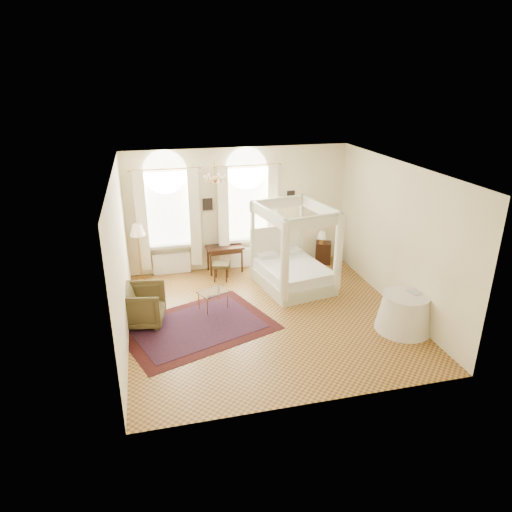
{
  "coord_description": "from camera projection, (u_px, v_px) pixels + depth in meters",
  "views": [
    {
      "loc": [
        -2.38,
        -8.67,
        5.01
      ],
      "look_at": [
        -0.16,
        0.4,
        1.31
      ],
      "focal_mm": 32.0,
      "sensor_mm": 36.0,
      "label": 1
    }
  ],
  "objects": [
    {
      "name": "writing_desk",
      "position": [
        225.0,
        250.0,
        12.31
      ],
      "size": [
        1.0,
        0.57,
        0.73
      ],
      "color": "#33190E",
      "rests_on": "ground"
    },
    {
      "name": "stool",
      "position": [
        221.0,
        266.0,
        11.87
      ],
      "size": [
        0.51,
        0.51,
        0.47
      ],
      "color": "#4A4020",
      "rests_on": "ground"
    },
    {
      "name": "nightstand",
      "position": [
        323.0,
        253.0,
        13.01
      ],
      "size": [
        0.54,
        0.52,
        0.61
      ],
      "primitive_type": "cube",
      "rotation": [
        0.0,
        0.0,
        -0.38
      ],
      "color": "#33190E",
      "rests_on": "ground"
    },
    {
      "name": "chandelier",
      "position": [
        215.0,
        178.0,
        10.02
      ],
      "size": [
        0.51,
        0.45,
        0.5
      ],
      "color": "#B5843C",
      "rests_on": "room_walls"
    },
    {
      "name": "window_left",
      "position": [
        169.0,
        221.0,
        11.83
      ],
      "size": [
        1.62,
        0.27,
        3.29
      ],
      "color": "white",
      "rests_on": "room_walls"
    },
    {
      "name": "side_table",
      "position": [
        404.0,
        313.0,
        9.54
      ],
      "size": [
        1.17,
        1.17,
        0.8
      ],
      "color": "white",
      "rests_on": "ground"
    },
    {
      "name": "canopy_bed",
      "position": [
        293.0,
        269.0,
        11.46
      ],
      "size": [
        1.91,
        2.2,
        2.11
      ],
      "color": "beige",
      "rests_on": "ground"
    },
    {
      "name": "nightstand_lamp",
      "position": [
        322.0,
        236.0,
        12.72
      ],
      "size": [
        0.25,
        0.25,
        0.36
      ],
      "color": "#B5843C",
      "rests_on": "nightstand"
    },
    {
      "name": "laptop",
      "position": [
        217.0,
        247.0,
        12.22
      ],
      "size": [
        0.36,
        0.28,
        0.03
      ],
      "primitive_type": "imported",
      "rotation": [
        0.0,
        0.0,
        2.9
      ],
      "color": "black",
      "rests_on": "writing_desk"
    },
    {
      "name": "wall_pictures",
      "position": [
        242.0,
        201.0,
        12.21
      ],
      "size": [
        2.54,
        0.03,
        0.39
      ],
      "color": "black",
      "rests_on": "room_walls"
    },
    {
      "name": "oriental_rug",
      "position": [
        197.0,
        327.0,
        9.76
      ],
      "size": [
        3.64,
        3.13,
        0.01
      ],
      "color": "#421110",
      "rests_on": "ground"
    },
    {
      "name": "ground",
      "position": [
        267.0,
        316.0,
        10.21
      ],
      "size": [
        6.0,
        6.0,
        0.0
      ],
      "primitive_type": "plane",
      "color": "#AE7632",
      "rests_on": "ground"
    },
    {
      "name": "coffee_table",
      "position": [
        213.0,
        293.0,
        10.39
      ],
      "size": [
        0.76,
        0.66,
        0.43
      ],
      "color": "silver",
      "rests_on": "ground"
    },
    {
      "name": "room_walls",
      "position": [
        268.0,
        232.0,
        9.47
      ],
      "size": [
        6.0,
        6.0,
        6.0
      ],
      "color": "#FFF6C2",
      "rests_on": "ground"
    },
    {
      "name": "floor_lamp",
      "position": [
        138.0,
        233.0,
        11.56
      ],
      "size": [
        0.39,
        0.39,
        1.52
      ],
      "color": "#B5843C",
      "rests_on": "ground"
    },
    {
      "name": "window_right",
      "position": [
        247.0,
        216.0,
        12.29
      ],
      "size": [
        1.62,
        0.27,
        3.29
      ],
      "color": "white",
      "rests_on": "room_walls"
    },
    {
      "name": "book",
      "position": [
        411.0,
        293.0,
        9.45
      ],
      "size": [
        0.25,
        0.31,
        0.03
      ],
      "primitive_type": "imported",
      "rotation": [
        0.0,
        0.0,
        0.19
      ],
      "color": "black",
      "rests_on": "side_table"
    },
    {
      "name": "armchair",
      "position": [
        142.0,
        305.0,
        9.76
      ],
      "size": [
        1.09,
        1.07,
        0.86
      ],
      "primitive_type": "imported",
      "rotation": [
        0.0,
        0.0,
        1.39
      ],
      "color": "#483C1E",
      "rests_on": "ground"
    }
  ]
}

